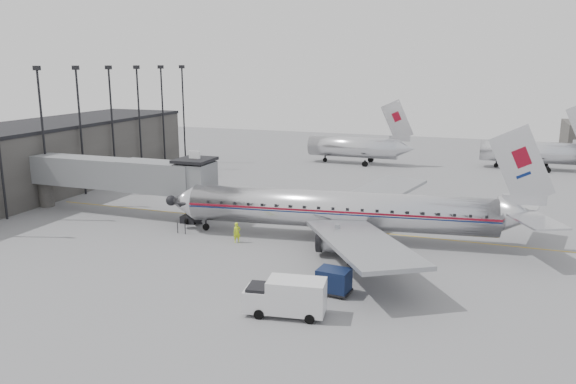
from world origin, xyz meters
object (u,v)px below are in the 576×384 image
at_px(airliner, 347,210).
at_px(ramp_worker, 237,233).
at_px(baggage_cart_navy, 334,281).
at_px(baggage_cart_white, 362,253).
at_px(service_van, 286,296).

distance_m(airliner, ramp_worker, 9.97).
bearing_deg(ramp_worker, baggage_cart_navy, -75.11).
bearing_deg(baggage_cart_white, baggage_cart_navy, -104.46).
height_order(service_van, baggage_cart_navy, service_van).
xyz_separation_m(airliner, baggage_cart_navy, (2.15, -12.26, -1.77)).
bearing_deg(airliner, baggage_cart_white, -72.67).
distance_m(baggage_cart_white, ramp_worker, 11.75).
distance_m(service_van, baggage_cart_navy, 4.71).
distance_m(baggage_cart_navy, baggage_cart_white, 6.35).
bearing_deg(service_van, baggage_cart_navy, 57.70).
distance_m(service_van, ramp_worker, 15.38).
bearing_deg(baggage_cart_white, airliner, 105.60).
relative_size(baggage_cart_navy, ramp_worker, 1.33).
xyz_separation_m(baggage_cart_white, ramp_worker, (-11.62, 1.78, -0.01)).
relative_size(airliner, baggage_cart_white, 14.01).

